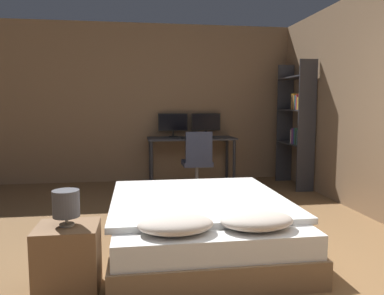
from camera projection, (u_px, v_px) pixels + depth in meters
wall_back at (180, 103)px, 6.56m from camera, size 12.00×0.06×2.70m
bed at (200, 223)px, 3.47m from camera, size 1.61×1.98×0.53m
nightstand at (68, 260)px, 2.61m from camera, size 0.42×0.38×0.49m
bedside_lamp at (66, 204)px, 2.57m from camera, size 0.18×0.18×0.25m
desk at (191, 144)px, 6.29m from camera, size 1.46×0.60×0.78m
monitor_left at (173, 123)px, 6.41m from camera, size 0.51×0.16×0.40m
monitor_right at (206, 123)px, 6.49m from camera, size 0.51×0.16×0.40m
keyboard at (193, 138)px, 6.09m from camera, size 0.39×0.13×0.02m
computer_mouse at (210, 137)px, 6.13m from camera, size 0.07×0.05×0.04m
office_chair at (197, 169)px, 5.56m from camera, size 0.52×0.52×0.94m
bookshelf at (298, 119)px, 5.94m from camera, size 0.28×0.87×2.00m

